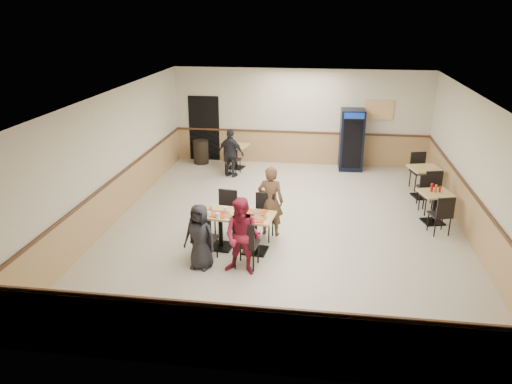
# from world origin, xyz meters

# --- Properties ---
(ground) EXTENTS (10.00, 10.00, 0.00)m
(ground) POSITION_xyz_m (0.00, 0.00, 0.00)
(ground) COLOR beige
(ground) RESTS_ON ground
(room_shell) EXTENTS (10.00, 10.00, 10.00)m
(room_shell) POSITION_xyz_m (1.78, 2.55, 0.58)
(room_shell) COLOR silver
(room_shell) RESTS_ON ground
(main_table) EXTENTS (1.56, 0.91, 0.80)m
(main_table) POSITION_xyz_m (-0.89, -1.33, 0.53)
(main_table) COLOR black
(main_table) RESTS_ON ground
(main_chairs) EXTENTS (1.51, 1.88, 1.01)m
(main_chairs) POSITION_xyz_m (-0.94, -1.32, 0.50)
(main_chairs) COLOR black
(main_chairs) RESTS_ON ground
(diner_woman_left) EXTENTS (0.71, 0.54, 1.29)m
(diner_woman_left) POSITION_xyz_m (-1.47, -2.17, 0.65)
(diner_woman_left) COLOR black
(diner_woman_left) RESTS_ON ground
(diner_woman_right) EXTENTS (0.82, 0.69, 1.50)m
(diner_woman_right) POSITION_xyz_m (-0.62, -2.27, 0.75)
(diner_woman_right) COLOR maroon
(diner_woman_right) RESTS_ON ground
(diner_man_opposite) EXTENTS (0.61, 0.44, 1.57)m
(diner_man_opposite) POSITION_xyz_m (-0.31, -0.49, 0.79)
(diner_man_opposite) COLOR brown
(diner_man_opposite) RESTS_ON ground
(lone_diner) EXTENTS (0.91, 0.63, 1.44)m
(lone_diner) POSITION_xyz_m (-1.91, 3.36, 0.72)
(lone_diner) COLOR black
(lone_diner) RESTS_ON ground
(tabletop_clutter) EXTENTS (1.32, 0.69, 0.12)m
(tabletop_clutter) POSITION_xyz_m (-0.92, -1.39, 0.82)
(tabletop_clutter) COLOR #BF330C
(tabletop_clutter) RESTS_ON main_table
(side_table_near) EXTENTS (0.86, 0.86, 0.75)m
(side_table_near) POSITION_xyz_m (3.39, 0.67, 0.50)
(side_table_near) COLOR black
(side_table_near) RESTS_ON ground
(side_table_near_chair_south) EXTENTS (0.54, 0.54, 0.94)m
(side_table_near_chair_south) POSITION_xyz_m (3.39, 0.08, 0.47)
(side_table_near_chair_south) COLOR black
(side_table_near_chair_south) RESTS_ON ground
(side_table_near_chair_north) EXTENTS (0.54, 0.54, 0.94)m
(side_table_near_chair_north) POSITION_xyz_m (3.39, 1.27, 0.47)
(side_table_near_chair_north) COLOR black
(side_table_near_chair_north) RESTS_ON ground
(side_table_far) EXTENTS (0.93, 0.93, 0.81)m
(side_table_far) POSITION_xyz_m (3.44, 2.37, 0.54)
(side_table_far) COLOR black
(side_table_far) RESTS_ON ground
(side_table_far_chair_south) EXTENTS (0.58, 0.58, 1.03)m
(side_table_far_chair_south) POSITION_xyz_m (3.44, 1.72, 0.51)
(side_table_far_chair_south) COLOR black
(side_table_far_chair_south) RESTS_ON ground
(side_table_far_chair_north) EXTENTS (0.58, 0.58, 1.03)m
(side_table_far_chair_north) POSITION_xyz_m (3.44, 3.02, 0.51)
(side_table_far_chair_north) COLOR black
(side_table_far_chair_north) RESTS_ON ground
(condiment_caddy) EXTENTS (0.23, 0.06, 0.20)m
(condiment_caddy) POSITION_xyz_m (3.36, 0.72, 0.83)
(condiment_caddy) COLOR #AD0C15
(condiment_caddy) RESTS_ON side_table_near
(back_table) EXTENTS (0.83, 0.83, 0.75)m
(back_table) POSITION_xyz_m (-1.91, 4.20, 0.50)
(back_table) COLOR black
(back_table) RESTS_ON ground
(back_table_chair_lone) EXTENTS (0.52, 0.52, 0.94)m
(back_table_chair_lone) POSITION_xyz_m (-1.91, 3.60, 0.47)
(back_table_chair_lone) COLOR black
(back_table_chair_lone) RESTS_ON ground
(pepsi_cooler) EXTENTS (0.74, 0.75, 1.87)m
(pepsi_cooler) POSITION_xyz_m (1.61, 4.59, 0.94)
(pepsi_cooler) COLOR black
(pepsi_cooler) RESTS_ON ground
(trash_bin) EXTENTS (0.48, 0.48, 0.75)m
(trash_bin) POSITION_xyz_m (-3.13, 4.55, 0.38)
(trash_bin) COLOR black
(trash_bin) RESTS_ON ground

